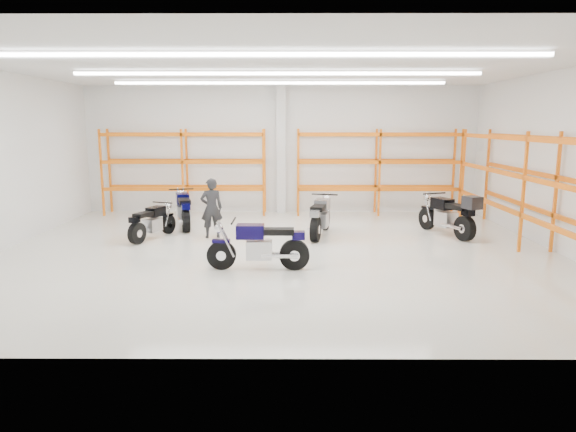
{
  "coord_description": "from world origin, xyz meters",
  "views": [
    {
      "loc": [
        0.33,
        -12.57,
        3.18
      ],
      "look_at": [
        0.27,
        0.5,
        0.82
      ],
      "focal_mm": 32.0,
      "sensor_mm": 36.0,
      "label": 1
    }
  ],
  "objects_px": {
    "motorcycle_back_d": "(450,215)",
    "standing_man": "(212,208)",
    "motorcycle_back_b": "(184,211)",
    "structural_column": "(281,150)",
    "motorcycle_main": "(263,246)",
    "motorcycle_back_a": "(151,223)",
    "motorcycle_back_c": "(320,218)"
  },
  "relations": [
    {
      "from": "motorcycle_main",
      "to": "motorcycle_back_d",
      "type": "xyz_separation_m",
      "value": [
        5.16,
        3.41,
        0.08
      ]
    },
    {
      "from": "motorcycle_back_a",
      "to": "motorcycle_back_b",
      "type": "relative_size",
      "value": 0.83
    },
    {
      "from": "standing_man",
      "to": "structural_column",
      "type": "distance_m",
      "value": 4.83
    },
    {
      "from": "structural_column",
      "to": "motorcycle_back_c",
      "type": "bearing_deg",
      "value": -73.64
    },
    {
      "from": "motorcycle_back_a",
      "to": "motorcycle_back_c",
      "type": "bearing_deg",
      "value": 5.15
    },
    {
      "from": "motorcycle_back_d",
      "to": "standing_man",
      "type": "distance_m",
      "value": 6.77
    },
    {
      "from": "motorcycle_main",
      "to": "motorcycle_back_b",
      "type": "distance_m",
      "value": 5.36
    },
    {
      "from": "motorcycle_back_a",
      "to": "motorcycle_back_c",
      "type": "xyz_separation_m",
      "value": [
        4.73,
        0.43,
        0.08
      ]
    },
    {
      "from": "motorcycle_main",
      "to": "standing_man",
      "type": "distance_m",
      "value": 3.61
    },
    {
      "from": "motorcycle_back_a",
      "to": "structural_column",
      "type": "height_order",
      "value": "structural_column"
    },
    {
      "from": "motorcycle_back_d",
      "to": "standing_man",
      "type": "relative_size",
      "value": 1.4
    },
    {
      "from": "motorcycle_main",
      "to": "motorcycle_back_b",
      "type": "bearing_deg",
      "value": 120.22
    },
    {
      "from": "motorcycle_main",
      "to": "standing_man",
      "type": "relative_size",
      "value": 1.34
    },
    {
      "from": "motorcycle_back_a",
      "to": "motorcycle_back_d",
      "type": "bearing_deg",
      "value": 2.91
    },
    {
      "from": "motorcycle_back_b",
      "to": "motorcycle_back_c",
      "type": "relative_size",
      "value": 0.99
    },
    {
      "from": "structural_column",
      "to": "motorcycle_back_b",
      "type": "bearing_deg",
      "value": -136.68
    },
    {
      "from": "motorcycle_back_b",
      "to": "motorcycle_back_d",
      "type": "distance_m",
      "value": 7.95
    },
    {
      "from": "motorcycle_back_a",
      "to": "motorcycle_back_b",
      "type": "bearing_deg",
      "value": 70.84
    },
    {
      "from": "standing_man",
      "to": "structural_column",
      "type": "bearing_deg",
      "value": -129.76
    },
    {
      "from": "motorcycle_back_b",
      "to": "standing_man",
      "type": "height_order",
      "value": "standing_man"
    },
    {
      "from": "motorcycle_back_b",
      "to": "structural_column",
      "type": "distance_m",
      "value": 4.43
    },
    {
      "from": "motorcycle_back_c",
      "to": "structural_column",
      "type": "distance_m",
      "value": 4.53
    },
    {
      "from": "standing_man",
      "to": "motorcycle_back_b",
      "type": "bearing_deg",
      "value": -68.16
    },
    {
      "from": "motorcycle_back_c",
      "to": "motorcycle_back_d",
      "type": "bearing_deg",
      "value": 0.05
    },
    {
      "from": "motorcycle_back_b",
      "to": "motorcycle_back_c",
      "type": "xyz_separation_m",
      "value": [
        4.15,
        -1.22,
        -0.0
      ]
    },
    {
      "from": "motorcycle_back_a",
      "to": "motorcycle_back_c",
      "type": "relative_size",
      "value": 0.82
    },
    {
      "from": "motorcycle_back_c",
      "to": "motorcycle_back_a",
      "type": "bearing_deg",
      "value": -174.85
    },
    {
      "from": "motorcycle_main",
      "to": "motorcycle_back_c",
      "type": "xyz_separation_m",
      "value": [
        1.46,
        3.41,
        0.01
      ]
    },
    {
      "from": "motorcycle_back_c",
      "to": "motorcycle_back_b",
      "type": "bearing_deg",
      "value": 163.64
    },
    {
      "from": "standing_man",
      "to": "motorcycle_back_a",
      "type": "bearing_deg",
      "value": -7.86
    },
    {
      "from": "motorcycle_main",
      "to": "motorcycle_back_c",
      "type": "height_order",
      "value": "motorcycle_back_c"
    },
    {
      "from": "motorcycle_back_c",
      "to": "motorcycle_back_d",
      "type": "height_order",
      "value": "motorcycle_back_d"
    }
  ]
}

